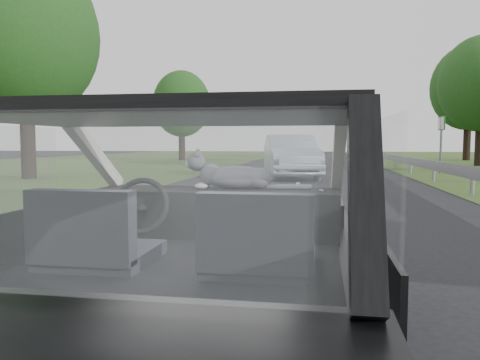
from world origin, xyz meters
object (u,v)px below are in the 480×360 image
(cat, at_px, (236,176))
(other_car, at_px, (291,156))
(highway_sign, at_px, (441,145))
(subject_car, at_px, (190,253))

(cat, xyz_separation_m, other_car, (-0.54, 14.67, -0.28))
(highway_sign, bearing_deg, other_car, -153.25)
(subject_car, relative_size, cat, 6.77)
(cat, height_order, other_car, other_car)
(subject_car, xyz_separation_m, other_car, (-0.41, 15.34, 0.08))
(highway_sign, bearing_deg, subject_car, -108.17)
(cat, relative_size, other_car, 0.12)
(cat, height_order, highway_sign, highway_sign)
(subject_car, bearing_deg, cat, 79.01)
(subject_car, bearing_deg, highway_sign, 72.88)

